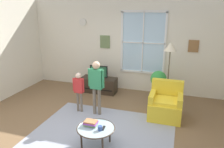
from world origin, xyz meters
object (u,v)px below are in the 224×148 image
at_px(cup, 100,128).
at_px(person_green_shirt, 96,82).
at_px(television, 99,71).
at_px(floor_lamp, 170,53).
at_px(armchair, 166,105).
at_px(remote_near_books, 104,128).
at_px(coffee_table, 96,129).
at_px(tv_stand, 99,85).
at_px(person_red_shirt, 79,88).
at_px(potted_plant_by_window, 158,82).
at_px(book_stack, 91,123).

bearing_deg(cup, person_green_shirt, 114.06).
bearing_deg(television, cup, -68.44).
bearing_deg(floor_lamp, person_green_shirt, -147.13).
relative_size(armchair, remote_near_books, 6.21).
relative_size(coffee_table, floor_lamp, 0.42).
bearing_deg(person_green_shirt, tv_stand, 109.16).
distance_m(coffee_table, person_red_shirt, 1.59).
xyz_separation_m(television, armchair, (2.13, -1.05, -0.34)).
xyz_separation_m(armchair, coffee_table, (-1.16, -1.61, 0.05)).
height_order(tv_stand, television, television).
xyz_separation_m(remote_near_books, potted_plant_by_window, (0.71, 2.65, 0.12)).
xyz_separation_m(cup, floor_lamp, (1.03, 2.34, 1.01)).
height_order(tv_stand, coffee_table, tv_stand).
height_order(armchair, coffee_table, armchair).
bearing_deg(armchair, coffee_table, -125.64).
relative_size(person_red_shirt, floor_lamp, 0.60).
height_order(potted_plant_by_window, floor_lamp, floor_lamp).
xyz_separation_m(television, person_green_shirt, (0.49, -1.42, 0.18)).
relative_size(armchair, book_stack, 3.38).
bearing_deg(armchair, book_stack, -129.32).
height_order(tv_stand, remote_near_books, tv_stand).
bearing_deg(coffee_table, person_red_shirt, 127.28).
distance_m(tv_stand, armchair, 2.38).
distance_m(tv_stand, person_green_shirt, 1.63).
bearing_deg(book_stack, cup, -24.14).
distance_m(person_red_shirt, floor_lamp, 2.46).
height_order(book_stack, cup, book_stack).
relative_size(coffee_table, book_stack, 2.84).
distance_m(remote_near_books, floor_lamp, 2.68).
height_order(book_stack, person_red_shirt, person_red_shirt).
distance_m(coffee_table, person_green_shirt, 1.42).
relative_size(television, person_red_shirt, 0.55).
bearing_deg(book_stack, coffee_table, -21.99).
relative_size(television, book_stack, 2.20).
relative_size(person_red_shirt, potted_plant_by_window, 1.22).
xyz_separation_m(person_green_shirt, floor_lamp, (1.61, 1.04, 0.60)).
height_order(person_red_shirt, floor_lamp, floor_lamp).
distance_m(tv_stand, floor_lamp, 2.46).
distance_m(tv_stand, television, 0.44).
relative_size(tv_stand, book_stack, 4.28).
distance_m(television, cup, 2.93).
relative_size(person_green_shirt, floor_lamp, 0.78).
distance_m(armchair, floor_lamp, 1.31).
bearing_deg(person_red_shirt, armchair, 9.83).
bearing_deg(television, book_stack, -72.11).
height_order(television, floor_lamp, floor_lamp).
xyz_separation_m(television, floor_lamp, (2.10, -0.38, 0.78)).
distance_m(cup, person_green_shirt, 1.48).
bearing_deg(potted_plant_by_window, television, -179.95).
bearing_deg(cup, tv_stand, 111.54).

